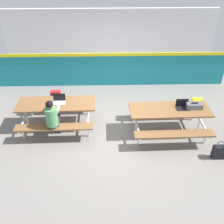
{
  "coord_description": "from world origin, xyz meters",
  "views": [
    {
      "loc": [
        -0.14,
        -5.5,
        4.35
      ],
      "look_at": [
        0.0,
        0.04,
        0.55
      ],
      "focal_mm": 40.82,
      "sensor_mm": 36.0,
      "label": 1
    }
  ],
  "objects_px": {
    "picnic_table_left": "(57,108)",
    "laptop_dark": "(182,106)",
    "student_nearer": "(52,116)",
    "satchel_spare": "(56,97)",
    "picnic_table_right": "(169,114)",
    "laptop_silver": "(59,101)",
    "tote_bag_bright": "(220,152)",
    "backpack_dark": "(196,105)",
    "toolbox_grey": "(194,106)"
  },
  "relations": [
    {
      "from": "toolbox_grey",
      "to": "satchel_spare",
      "type": "distance_m",
      "value": 4.15
    },
    {
      "from": "satchel_spare",
      "to": "student_nearer",
      "type": "bearing_deg",
      "value": -82.38
    },
    {
      "from": "picnic_table_left",
      "to": "laptop_silver",
      "type": "xyz_separation_m",
      "value": [
        0.09,
        0.04,
        0.21
      ]
    },
    {
      "from": "picnic_table_right",
      "to": "satchel_spare",
      "type": "distance_m",
      "value": 3.56
    },
    {
      "from": "picnic_table_right",
      "to": "toolbox_grey",
      "type": "height_order",
      "value": "toolbox_grey"
    },
    {
      "from": "picnic_table_right",
      "to": "laptop_silver",
      "type": "xyz_separation_m",
      "value": [
        -2.87,
        0.39,
        0.21
      ]
    },
    {
      "from": "picnic_table_right",
      "to": "student_nearer",
      "type": "distance_m",
      "value": 2.98
    },
    {
      "from": "laptop_dark",
      "to": "toolbox_grey",
      "type": "distance_m",
      "value": 0.3
    },
    {
      "from": "tote_bag_bright",
      "to": "satchel_spare",
      "type": "bearing_deg",
      "value": 148.96
    },
    {
      "from": "tote_bag_bright",
      "to": "satchel_spare",
      "type": "distance_m",
      "value": 4.94
    },
    {
      "from": "picnic_table_left",
      "to": "laptop_dark",
      "type": "distance_m",
      "value": 3.3
    },
    {
      "from": "laptop_silver",
      "to": "toolbox_grey",
      "type": "distance_m",
      "value": 3.51
    },
    {
      "from": "laptop_dark",
      "to": "laptop_silver",
      "type": "bearing_deg",
      "value": 173.85
    },
    {
      "from": "picnic_table_right",
      "to": "laptop_silver",
      "type": "bearing_deg",
      "value": 172.32
    },
    {
      "from": "laptop_dark",
      "to": "satchel_spare",
      "type": "distance_m",
      "value": 3.86
    },
    {
      "from": "laptop_silver",
      "to": "tote_bag_bright",
      "type": "relative_size",
      "value": 0.75
    },
    {
      "from": "student_nearer",
      "to": "laptop_dark",
      "type": "relative_size",
      "value": 3.72
    },
    {
      "from": "tote_bag_bright",
      "to": "laptop_silver",
      "type": "bearing_deg",
      "value": 160.14
    },
    {
      "from": "picnic_table_left",
      "to": "tote_bag_bright",
      "type": "relative_size",
      "value": 4.81
    },
    {
      "from": "toolbox_grey",
      "to": "picnic_table_right",
      "type": "bearing_deg",
      "value": -178.93
    },
    {
      "from": "laptop_silver",
      "to": "laptop_dark",
      "type": "xyz_separation_m",
      "value": [
        3.19,
        -0.34,
        0.0
      ]
    },
    {
      "from": "picnic_table_left",
      "to": "picnic_table_right",
      "type": "bearing_deg",
      "value": -6.71
    },
    {
      "from": "picnic_table_left",
      "to": "toolbox_grey",
      "type": "height_order",
      "value": "toolbox_grey"
    },
    {
      "from": "student_nearer",
      "to": "toolbox_grey",
      "type": "height_order",
      "value": "student_nearer"
    },
    {
      "from": "laptop_dark",
      "to": "backpack_dark",
      "type": "relative_size",
      "value": 0.74
    },
    {
      "from": "student_nearer",
      "to": "laptop_silver",
      "type": "height_order",
      "value": "student_nearer"
    },
    {
      "from": "student_nearer",
      "to": "laptop_silver",
      "type": "distance_m",
      "value": 0.61
    },
    {
      "from": "laptop_silver",
      "to": "tote_bag_bright",
      "type": "height_order",
      "value": "laptop_silver"
    },
    {
      "from": "picnic_table_right",
      "to": "satchel_spare",
      "type": "height_order",
      "value": "picnic_table_right"
    },
    {
      "from": "laptop_silver",
      "to": "satchel_spare",
      "type": "xyz_separation_m",
      "value": [
        -0.33,
        1.14,
        -0.57
      ]
    },
    {
      "from": "student_nearer",
      "to": "satchel_spare",
      "type": "distance_m",
      "value": 1.82
    },
    {
      "from": "laptop_silver",
      "to": "laptop_dark",
      "type": "height_order",
      "value": "same"
    },
    {
      "from": "laptop_silver",
      "to": "backpack_dark",
      "type": "height_order",
      "value": "laptop_silver"
    },
    {
      "from": "picnic_table_left",
      "to": "tote_bag_bright",
      "type": "bearing_deg",
      "value": -18.95
    },
    {
      "from": "picnic_table_left",
      "to": "student_nearer",
      "type": "relative_size",
      "value": 1.71
    },
    {
      "from": "toolbox_grey",
      "to": "backpack_dark",
      "type": "xyz_separation_m",
      "value": [
        0.44,
        0.94,
        -0.6
      ]
    },
    {
      "from": "laptop_silver",
      "to": "picnic_table_right",
      "type": "bearing_deg",
      "value": -7.68
    },
    {
      "from": "toolbox_grey",
      "to": "backpack_dark",
      "type": "distance_m",
      "value": 1.2
    },
    {
      "from": "student_nearer",
      "to": "tote_bag_bright",
      "type": "height_order",
      "value": "student_nearer"
    },
    {
      "from": "laptop_dark",
      "to": "student_nearer",
      "type": "bearing_deg",
      "value": -175.62
    },
    {
      "from": "picnic_table_right",
      "to": "tote_bag_bright",
      "type": "height_order",
      "value": "picnic_table_right"
    },
    {
      "from": "satchel_spare",
      "to": "tote_bag_bright",
      "type": "bearing_deg",
      "value": -31.04
    },
    {
      "from": "laptop_dark",
      "to": "tote_bag_bright",
      "type": "xyz_separation_m",
      "value": [
        0.71,
        -1.07,
        -0.59
      ]
    },
    {
      "from": "picnic_table_left",
      "to": "student_nearer",
      "type": "bearing_deg",
      "value": -91.02
    },
    {
      "from": "laptop_silver",
      "to": "laptop_dark",
      "type": "bearing_deg",
      "value": -6.15
    },
    {
      "from": "laptop_silver",
      "to": "backpack_dark",
      "type": "bearing_deg",
      "value": 8.2
    },
    {
      "from": "laptop_dark",
      "to": "picnic_table_left",
      "type": "bearing_deg",
      "value": 174.69
    },
    {
      "from": "laptop_silver",
      "to": "tote_bag_bright",
      "type": "distance_m",
      "value": 4.19
    },
    {
      "from": "laptop_dark",
      "to": "picnic_table_right",
      "type": "bearing_deg",
      "value": -172.27
    },
    {
      "from": "picnic_table_right",
      "to": "laptop_silver",
      "type": "height_order",
      "value": "laptop_silver"
    }
  ]
}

